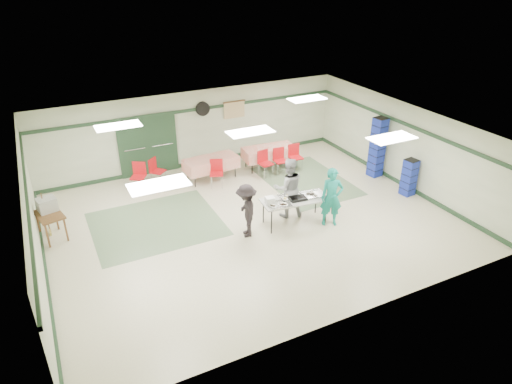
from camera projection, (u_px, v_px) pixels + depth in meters
name	position (u px, v px, depth m)	size (l,w,h in m)	color
floor	(251.00, 220.00, 13.12)	(11.00, 11.00, 0.00)	beige
ceiling	(250.00, 131.00, 11.89)	(11.00, 11.00, 0.00)	white
wall_back	(195.00, 129.00, 16.09)	(11.00, 11.00, 0.00)	beige
wall_front	(350.00, 266.00, 8.92)	(11.00, 11.00, 0.00)	beige
wall_left	(32.00, 224.00, 10.33)	(9.00, 9.00, 0.00)	beige
wall_right	(404.00, 145.00, 14.68)	(9.00, 9.00, 0.00)	beige
trim_back	(194.00, 110.00, 15.74)	(11.00, 0.06, 0.10)	#203B25
baseboard_back	(198.00, 163.00, 16.65)	(11.00, 0.06, 0.12)	#203B25
trim_left	(27.00, 196.00, 10.02)	(9.00, 0.06, 0.10)	#203B25
baseboard_left	(46.00, 270.00, 10.93)	(9.00, 0.06, 0.12)	#203B25
trim_right	(407.00, 125.00, 14.35)	(9.00, 0.06, 0.10)	#203B25
baseboard_right	(398.00, 181.00, 15.26)	(9.00, 0.06, 0.12)	#203B25
green_patch_a	(156.00, 224.00, 12.93)	(3.50, 3.00, 0.01)	slate
green_patch_b	(306.00, 181.00, 15.42)	(2.50, 3.50, 0.01)	slate
double_door_left	(134.00, 147.00, 15.31)	(0.90, 0.06, 2.10)	#999C99
double_door_right	(162.00, 143.00, 15.68)	(0.90, 0.06, 2.10)	#999C99
door_frame	(148.00, 145.00, 15.48)	(2.00, 0.03, 2.15)	#203B25
wall_fan	(203.00, 109.00, 15.84)	(0.50, 0.50, 0.10)	black
scroll_banner	(234.00, 110.00, 16.40)	(0.80, 0.02, 0.60)	beige
serving_table	(295.00, 200.00, 12.67)	(1.98, 0.98, 0.76)	#B0B0AB
sheet_tray_right	(314.00, 195.00, 12.86)	(0.59, 0.45, 0.02)	silver
sheet_tray_mid	(291.00, 197.00, 12.71)	(0.61, 0.47, 0.02)	silver
sheet_tray_left	(279.00, 205.00, 12.32)	(0.64, 0.48, 0.02)	silver
baking_pan	(298.00, 198.00, 12.60)	(0.48, 0.30, 0.08)	black
foam_box_stack	(270.00, 201.00, 12.33)	(0.24, 0.22, 0.22)	white
volunteer_teal	(332.00, 197.00, 12.55)	(0.62, 0.41, 1.69)	#127F73
volunteer_grey	(288.00, 188.00, 12.97)	(0.87, 0.68, 1.79)	#929397
volunteer_dark	(246.00, 211.00, 12.08)	(0.97, 0.56, 1.51)	black
dining_table_a	(269.00, 152.00, 16.20)	(1.90, 0.96, 0.77)	red
dining_table_b	(211.00, 163.00, 15.33)	(1.87, 0.96, 0.77)	red
chair_a	(280.00, 158.00, 15.81)	(0.45, 0.45, 0.89)	red
chair_b	(264.00, 160.00, 15.57)	(0.48, 0.48, 0.91)	red
chair_c	(295.00, 154.00, 16.05)	(0.46, 0.46, 0.92)	red
chair_d	(216.00, 170.00, 14.87)	(0.55, 0.55, 0.91)	red
chair_loose_a	(155.00, 169.00, 15.01)	(0.58, 0.58, 0.89)	red
chair_loose_b	(139.00, 173.00, 14.61)	(0.60, 0.60, 0.93)	red
crate_stack_blue_a	(377.00, 147.00, 15.34)	(0.40, 0.40, 2.08)	#1B2CA5
crate_stack_red	(375.00, 162.00, 15.62)	(0.37, 0.37, 0.96)	maroon
crate_stack_blue_b	(409.00, 177.00, 14.28)	(0.37, 0.37, 1.19)	#1B2CA5
printer_table	(50.00, 217.00, 11.99)	(0.78, 1.02, 0.74)	brown
office_printer	(47.00, 205.00, 12.02)	(0.46, 0.40, 0.36)	#ABABA6
broom	(46.00, 213.00, 12.20)	(0.03, 0.03, 1.25)	brown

